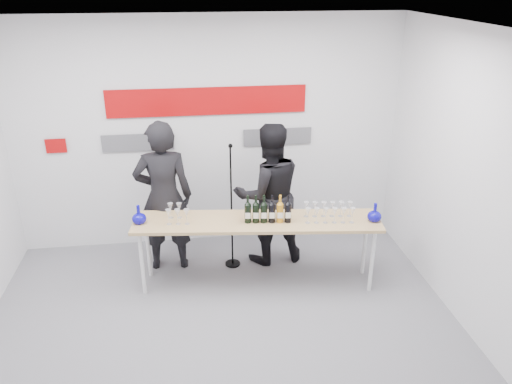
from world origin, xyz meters
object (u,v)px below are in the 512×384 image
at_px(tasting_table, 257,225).
at_px(presenter_right, 269,194).
at_px(mic_stand, 232,230).
at_px(presenter_left, 164,197).

distance_m(tasting_table, presenter_right, 0.61).
distance_m(tasting_table, mic_stand, 0.59).
relative_size(presenter_left, presenter_right, 1.05).
height_order(tasting_table, mic_stand, mic_stand).
bearing_deg(presenter_right, presenter_left, -7.37).
relative_size(tasting_table, mic_stand, 1.75).
bearing_deg(mic_stand, tasting_table, -81.48).
bearing_deg(tasting_table, presenter_left, 159.25).
distance_m(presenter_left, mic_stand, 0.93).
relative_size(tasting_table, presenter_left, 1.50).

